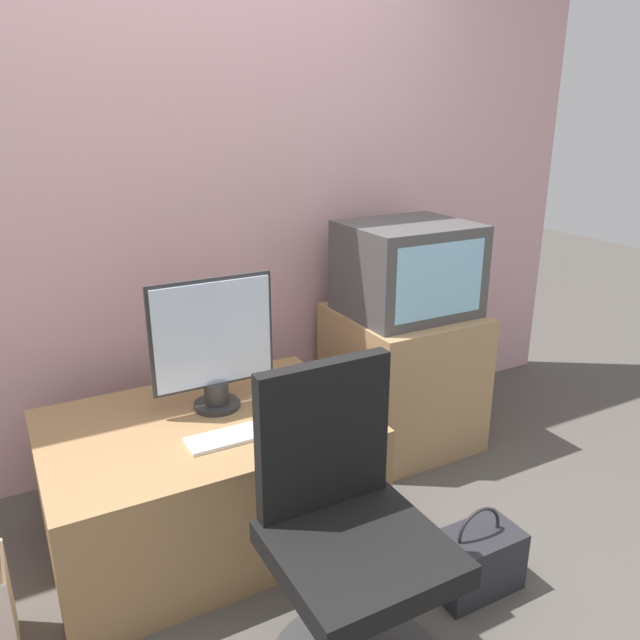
% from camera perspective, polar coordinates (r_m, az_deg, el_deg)
% --- Properties ---
extents(ground_plane, '(12.00, 12.00, 0.00)m').
position_cam_1_polar(ground_plane, '(2.23, 1.21, -26.59)').
color(ground_plane, '#4C4742').
extents(wall_back, '(4.40, 0.05, 2.60)m').
position_cam_1_polar(wall_back, '(2.80, -12.45, 12.56)').
color(wall_back, '#CC9EA3').
rests_on(wall_back, ground_plane).
extents(desk, '(1.16, 0.81, 0.49)m').
position_cam_1_polar(desk, '(2.51, -10.26, -13.94)').
color(desk, '#937047').
rests_on(desk, ground_plane).
extents(side_stand, '(0.60, 0.63, 0.67)m').
position_cam_1_polar(side_stand, '(3.10, 7.49, -5.14)').
color(side_stand, '#A37F56').
rests_on(side_stand, ground_plane).
extents(main_monitor, '(0.48, 0.18, 0.52)m').
position_cam_1_polar(main_monitor, '(2.37, -9.72, -2.20)').
color(main_monitor, '#2D2D2D').
rests_on(main_monitor, desk).
extents(keyboard, '(0.33, 0.12, 0.01)m').
position_cam_1_polar(keyboard, '(2.25, -7.86, -10.46)').
color(keyboard, white).
rests_on(keyboard, desk).
extents(mouse, '(0.05, 0.04, 0.03)m').
position_cam_1_polar(mouse, '(2.30, -2.58, -9.35)').
color(mouse, black).
rests_on(mouse, desk).
extents(crt_tv, '(0.56, 0.48, 0.42)m').
position_cam_1_polar(crt_tv, '(2.91, 8.01, 4.66)').
color(crt_tv, '#474747').
rests_on(crt_tv, side_stand).
extents(office_chair, '(0.53, 0.53, 0.92)m').
position_cam_1_polar(office_chair, '(1.88, 2.61, -20.43)').
color(office_chair, '#333333').
rests_on(office_chair, ground_plane).
extents(handbag, '(0.31, 0.18, 0.32)m').
position_cam_1_polar(handbag, '(2.36, 14.07, -20.53)').
color(handbag, '#232328').
rests_on(handbag, ground_plane).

